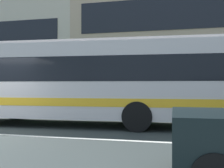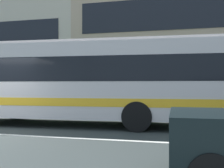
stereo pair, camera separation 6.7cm
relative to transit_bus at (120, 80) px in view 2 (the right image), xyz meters
name	(u,v)px [view 2 (the right image)]	position (x,y,z in m)	size (l,w,h in m)	color
hedge_row_far	(58,102)	(-4.40, 4.03, -1.16)	(20.88, 1.10, 1.16)	#21601D
transit_bus	(120,80)	(0.00, 0.00, 0.00)	(12.17, 3.23, 3.15)	silver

